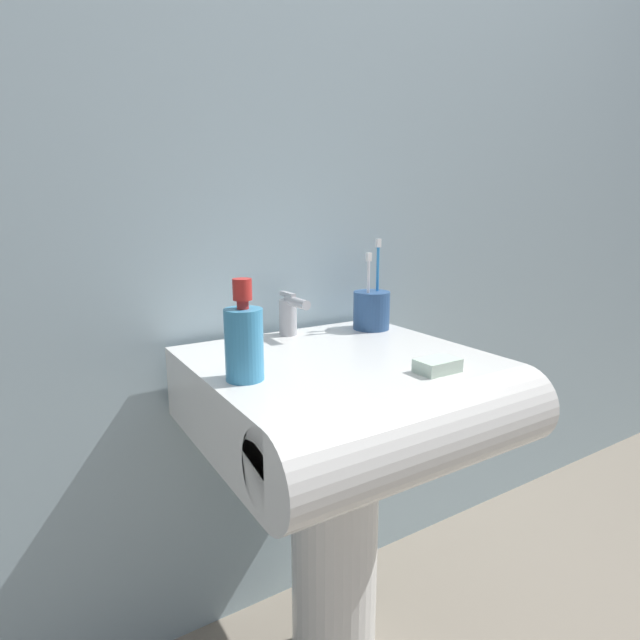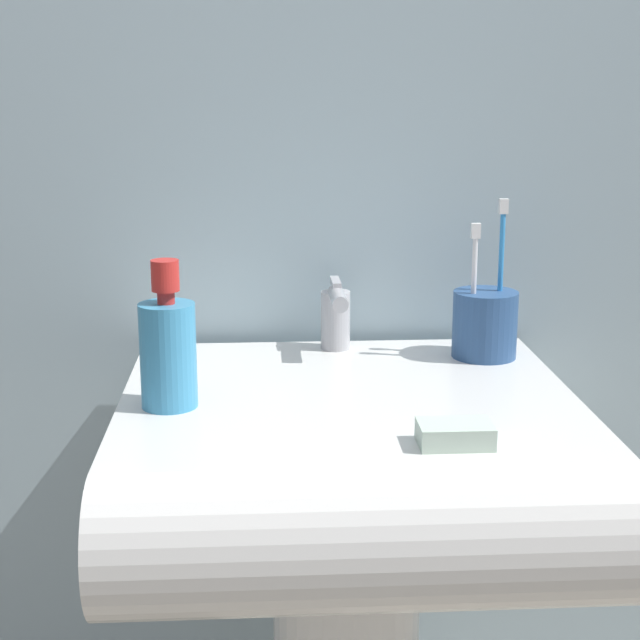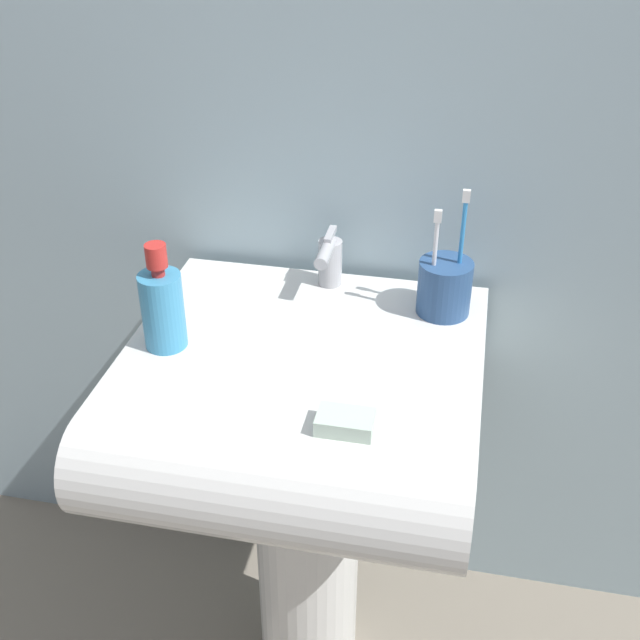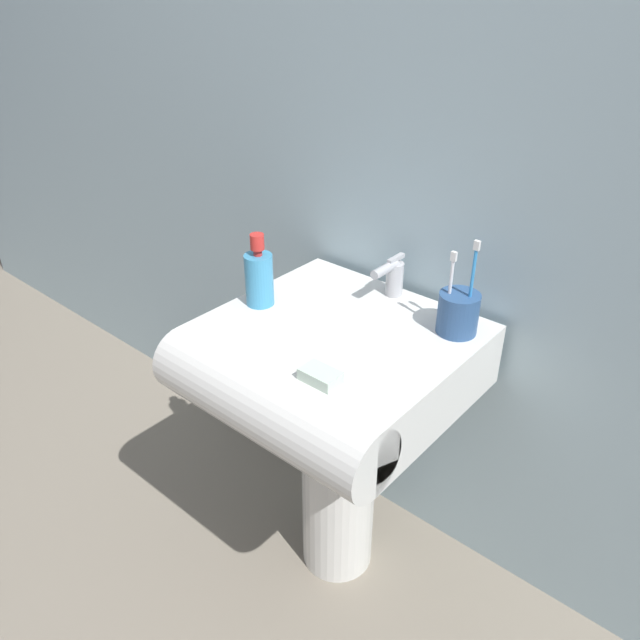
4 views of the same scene
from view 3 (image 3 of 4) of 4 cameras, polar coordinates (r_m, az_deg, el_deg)
sink_pedestal at (r=1.54m, az=-0.88°, el=-15.65°), size 0.19×0.19×0.59m
sink_basin at (r=1.25m, az=-1.59°, el=-6.12°), size 0.55×0.55×0.15m
faucet at (r=1.38m, az=0.58°, el=4.34°), size 0.04×0.11×0.10m
toothbrush_cup at (r=1.32m, az=8.85°, el=2.38°), size 0.09×0.09×0.22m
soap_bottle at (r=1.23m, az=-11.14°, el=0.92°), size 0.07×0.07×0.17m
bar_soap at (r=1.08m, az=1.80°, el=-7.28°), size 0.08×0.05×0.02m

